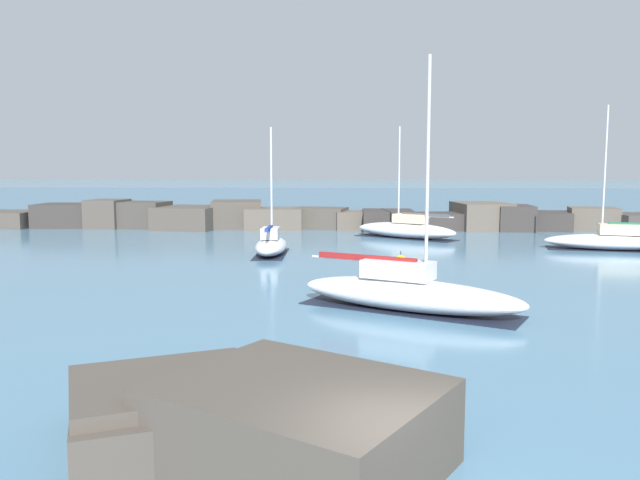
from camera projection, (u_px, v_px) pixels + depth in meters
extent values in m
cube|color=teal|center=(361.00, 197.00, 112.07)|extent=(400.00, 116.00, 0.01)
cube|color=#4C443D|center=(9.00, 219.00, 54.13)|extent=(4.92, 4.85, 1.37)
cube|color=#383330|center=(66.00, 215.00, 54.31)|extent=(5.07, 4.84, 2.01)
cube|color=#4C443D|center=(108.00, 214.00, 53.39)|extent=(3.10, 3.63, 2.41)
cube|color=#423D38|center=(144.00, 215.00, 53.40)|extent=(4.17, 3.97, 2.24)
cube|color=#4C443D|center=(191.00, 218.00, 52.63)|extent=(5.75, 6.17, 1.87)
cube|color=#4C443D|center=(237.00, 214.00, 53.78)|extent=(4.91, 5.75, 2.30)
cube|color=brown|center=(274.00, 218.00, 52.47)|extent=(4.94, 4.40, 1.75)
cube|color=#4C443D|center=(320.00, 218.00, 52.91)|extent=(4.77, 3.94, 1.75)
cube|color=brown|center=(352.00, 220.00, 52.30)|extent=(3.59, 3.73, 1.49)
cube|color=#383330|center=(388.00, 220.00, 51.65)|extent=(4.19, 5.10, 1.62)
cube|color=#383330|center=(436.00, 221.00, 51.75)|extent=(4.90, 4.20, 1.39)
cube|color=brown|center=(481.00, 216.00, 52.28)|extent=(4.64, 5.89, 2.21)
cube|color=#383330|center=(514.00, 218.00, 51.26)|extent=(3.06, 4.28, 2.05)
cube|color=#383330|center=(548.00, 221.00, 51.85)|extent=(4.03, 5.04, 1.48)
cube|color=brown|center=(593.00, 219.00, 51.36)|extent=(4.38, 4.22, 1.85)
cube|color=#4C443D|center=(167.00, 408.00, 11.52)|extent=(4.25, 4.04, 1.16)
cube|color=#4C443D|center=(112.00, 423.00, 11.16)|extent=(2.57, 3.64, 0.90)
cube|color=#4C443D|center=(299.00, 426.00, 10.35)|extent=(5.59, 5.29, 1.46)
ellipsoid|color=white|center=(271.00, 246.00, 36.59)|extent=(1.94, 5.67, 0.98)
cube|color=black|center=(271.00, 254.00, 36.64)|extent=(1.90, 5.39, 0.03)
cube|color=silver|center=(270.00, 233.00, 36.22)|extent=(1.02, 1.72, 0.64)
cylinder|color=silver|center=(271.00, 183.00, 36.59)|extent=(0.12, 0.12, 6.44)
cylinder|color=#BCBCC1|center=(269.00, 230.00, 35.36)|extent=(0.20, 3.09, 0.10)
cube|color=navy|center=(269.00, 229.00, 35.35)|extent=(0.28, 2.63, 0.20)
ellipsoid|color=white|center=(612.00, 242.00, 38.68)|extent=(8.31, 3.93, 0.98)
cube|color=black|center=(611.00, 250.00, 38.73)|extent=(7.90, 3.80, 0.03)
cube|color=beige|center=(619.00, 229.00, 38.48)|extent=(2.61, 1.75, 0.64)
cylinder|color=silver|center=(605.00, 170.00, 38.33)|extent=(0.12, 0.12, 7.91)
ellipsoid|color=white|center=(405.00, 230.00, 45.39)|extent=(7.80, 6.35, 1.13)
cube|color=black|center=(405.00, 238.00, 45.45)|extent=(7.45, 6.09, 0.03)
cube|color=beige|center=(410.00, 219.00, 45.04)|extent=(2.64, 2.34, 0.64)
cylinder|color=silver|center=(399.00, 175.00, 45.31)|extent=(0.12, 0.12, 6.95)
cylinder|color=#BCBCC1|center=(425.00, 216.00, 44.27)|extent=(3.68, 2.62, 0.10)
cube|color=#4C4C51|center=(425.00, 215.00, 44.26)|extent=(3.19, 2.32, 0.20)
ellipsoid|color=white|center=(409.00, 295.00, 22.06)|extent=(8.38, 5.55, 1.11)
cube|color=black|center=(408.00, 310.00, 22.12)|extent=(7.99, 5.33, 0.03)
cube|color=silver|center=(398.00, 269.00, 22.16)|extent=(2.75, 2.14, 0.64)
cylinder|color=silver|center=(428.00, 170.00, 21.26)|extent=(0.12, 0.12, 7.69)
cylinder|color=#BCBCC1|center=(366.00, 261.00, 22.75)|extent=(4.14, 2.11, 0.10)
cube|color=maroon|center=(366.00, 258.00, 22.74)|extent=(3.57, 1.89, 0.20)
sphere|color=yellow|center=(401.00, 261.00, 32.03)|extent=(0.60, 0.60, 0.60)
cylinder|color=black|center=(401.00, 253.00, 31.98)|extent=(0.04, 0.04, 0.20)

